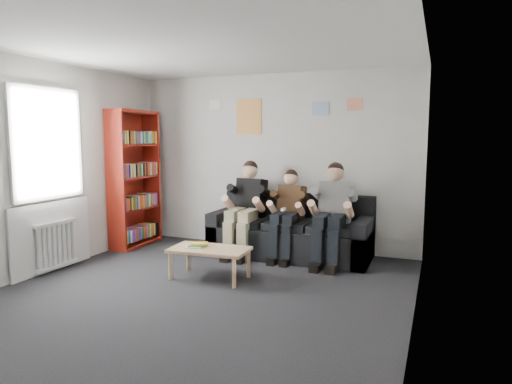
{
  "coord_description": "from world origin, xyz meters",
  "views": [
    {
      "loc": [
        2.42,
        -4.2,
        1.74
      ],
      "look_at": [
        0.2,
        1.3,
        1.02
      ],
      "focal_mm": 32.0,
      "sensor_mm": 36.0,
      "label": 1
    }
  ],
  "objects_px": {
    "person_left": "(245,209)",
    "person_right": "(332,214)",
    "bookshelf": "(135,179)",
    "sofa": "(291,234)",
    "coffee_table": "(210,252)",
    "person_middle": "(287,214)"
  },
  "relations": [
    {
      "from": "coffee_table",
      "to": "person_middle",
      "type": "distance_m",
      "value": 1.39
    },
    {
      "from": "sofa",
      "to": "coffee_table",
      "type": "distance_m",
      "value": 1.54
    },
    {
      "from": "person_left",
      "to": "coffee_table",
      "type": "bearing_deg",
      "value": -80.36
    },
    {
      "from": "bookshelf",
      "to": "person_middle",
      "type": "relative_size",
      "value": 1.69
    },
    {
      "from": "bookshelf",
      "to": "person_left",
      "type": "height_order",
      "value": "bookshelf"
    },
    {
      "from": "coffee_table",
      "to": "person_middle",
      "type": "relative_size",
      "value": 0.75
    },
    {
      "from": "sofa",
      "to": "person_right",
      "type": "relative_size",
      "value": 1.65
    },
    {
      "from": "bookshelf",
      "to": "person_right",
      "type": "distance_m",
      "value": 3.17
    },
    {
      "from": "sofa",
      "to": "coffee_table",
      "type": "bearing_deg",
      "value": -113.0
    },
    {
      "from": "bookshelf",
      "to": "person_middle",
      "type": "xyz_separation_m",
      "value": [
        2.51,
        0.11,
        -0.43
      ]
    },
    {
      "from": "person_right",
      "to": "person_left",
      "type": "bearing_deg",
      "value": 179.95
    },
    {
      "from": "person_middle",
      "to": "sofa",
      "type": "bearing_deg",
      "value": 97.51
    },
    {
      "from": "person_right",
      "to": "bookshelf",
      "type": "bearing_deg",
      "value": -178.24
    },
    {
      "from": "bookshelf",
      "to": "coffee_table",
      "type": "relative_size",
      "value": 2.26
    },
    {
      "from": "bookshelf",
      "to": "person_middle",
      "type": "distance_m",
      "value": 2.55
    },
    {
      "from": "sofa",
      "to": "person_left",
      "type": "bearing_deg",
      "value": -162.04
    },
    {
      "from": "coffee_table",
      "to": "person_right",
      "type": "height_order",
      "value": "person_right"
    },
    {
      "from": "person_left",
      "to": "person_middle",
      "type": "xyz_separation_m",
      "value": [
        0.64,
        0.01,
        -0.04
      ]
    },
    {
      "from": "sofa",
      "to": "bookshelf",
      "type": "xyz_separation_m",
      "value": [
        -2.51,
        -0.31,
        0.76
      ]
    },
    {
      "from": "person_middle",
      "to": "person_right",
      "type": "distance_m",
      "value": 0.64
    },
    {
      "from": "coffee_table",
      "to": "person_middle",
      "type": "bearing_deg",
      "value": 63.67
    },
    {
      "from": "person_left",
      "to": "person_right",
      "type": "xyz_separation_m",
      "value": [
        1.28,
        -0.0,
        0.0
      ]
    }
  ]
}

